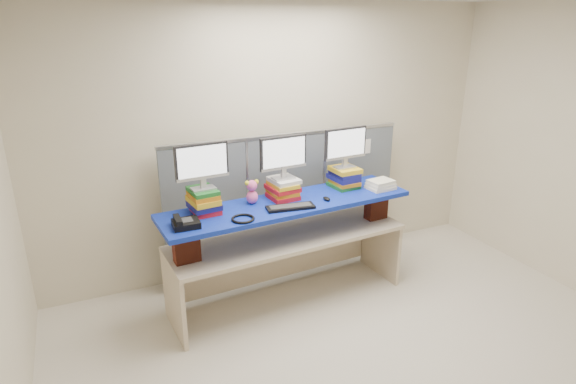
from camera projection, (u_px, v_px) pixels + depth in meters
name	position (u px, v px, depth m)	size (l,w,h in m)	color
room	(389.00, 204.00, 3.35)	(5.00, 4.00, 2.80)	beige
cubicle_partition	(286.00, 204.00, 5.10)	(2.60, 0.06, 1.53)	#515860
desk	(288.00, 249.00, 4.58)	(2.32, 0.81, 0.69)	beige
brick_pier_left	(186.00, 245.00, 4.01)	(0.22, 0.12, 0.29)	maroon
brick_pier_right	(376.00, 205.00, 4.88)	(0.22, 0.12, 0.29)	maroon
blue_board	(288.00, 204.00, 4.42)	(2.37, 0.59, 0.04)	#0C1898
book_stack_left	(204.00, 201.00, 4.15)	(0.27, 0.33, 0.22)	red
book_stack_center	(283.00, 188.00, 4.49)	(0.28, 0.31, 0.19)	red
book_stack_right	(344.00, 177.00, 4.79)	(0.28, 0.32, 0.20)	#196020
monitor_left	(202.00, 164.00, 4.03)	(0.46, 0.14, 0.40)	#B3B2B8
monitor_center	(283.00, 155.00, 4.38)	(0.46, 0.14, 0.40)	#B3B2B8
monitor_right	(345.00, 145.00, 4.68)	(0.46, 0.14, 0.40)	#B3B2B8
keyboard	(290.00, 207.00, 4.27)	(0.45, 0.20, 0.03)	black
mouse	(327.00, 199.00, 4.46)	(0.05, 0.10, 0.03)	black
desk_phone	(185.00, 223.00, 3.89)	(0.22, 0.20, 0.09)	black
headset	(243.00, 219.00, 4.03)	(0.20, 0.20, 0.02)	black
plush_toy	(252.00, 192.00, 4.35)	(0.13, 0.10, 0.22)	pink
binder_stack	(381.00, 185.00, 4.75)	(0.27, 0.23, 0.09)	white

